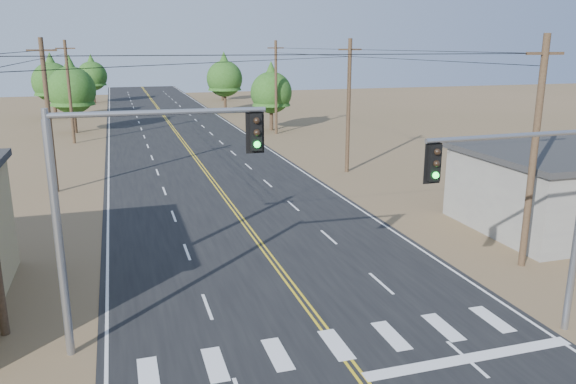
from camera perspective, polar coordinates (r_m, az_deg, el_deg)
name	(u,v)px	position (r m, az deg, el deg)	size (l,w,h in m)	color
road	(217,187)	(39.03, -7.19, 0.49)	(15.00, 200.00, 0.02)	black
utility_pole_left_mid	(49,115)	(39.78, -23.14, 7.18)	(1.80, 0.30, 10.00)	#4C3826
utility_pole_left_far	(69,91)	(59.62, -21.32, 9.50)	(1.80, 0.30, 10.00)	#4C3826
utility_pole_right_near	(534,152)	(26.01, 23.71, 3.70)	(1.80, 0.30, 10.00)	#4C3826
utility_pole_right_mid	(349,105)	(43.00, 6.17, 8.75)	(1.80, 0.30, 10.00)	#4C3826
utility_pole_right_far	(276,87)	(61.82, -1.23, 10.64)	(1.80, 0.30, 10.00)	#4C3826
signal_mast_left	(120,190)	(17.76, -16.71, 0.21)	(6.55, 0.65, 7.79)	gray
signal_mast_right	(539,199)	(19.39, 24.14, -0.68)	(6.13, 0.55, 7.10)	gray
tree_left_near	(71,85)	(66.86, -21.17, 10.08)	(5.13, 5.13, 8.56)	#3F2D1E
tree_left_mid	(52,78)	(81.32, -22.86, 10.62)	(5.19, 5.19, 8.65)	#3F2D1E
tree_left_far	(92,73)	(101.24, -19.30, 11.34)	(4.86, 4.86, 8.10)	#3F2D1E
tree_right_near	(271,88)	(64.49, -1.72, 10.49)	(4.68, 4.68, 7.80)	#3F2D1E
tree_right_mid	(224,75)	(83.54, -6.48, 11.73)	(5.18, 5.18, 8.63)	#3F2D1E
tree_right_far	(222,75)	(100.72, -6.75, 11.71)	(4.30, 4.30, 7.16)	#3F2D1E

